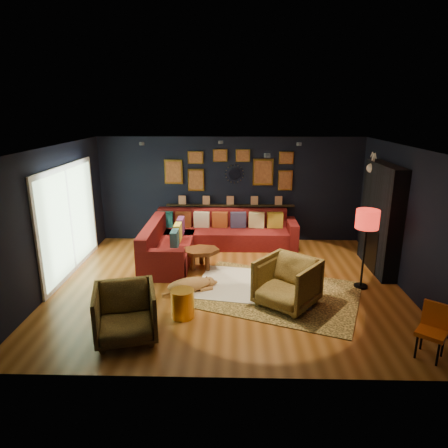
{
  "coord_description": "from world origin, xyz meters",
  "views": [
    {
      "loc": [
        0.09,
        -7.03,
        3.27
      ],
      "look_at": [
        -0.1,
        0.3,
        1.13
      ],
      "focal_mm": 32.0,
      "sensor_mm": 36.0,
      "label": 1
    }
  ],
  "objects_px": {
    "coffee_table": "(201,253)",
    "armchair_left": "(125,311)",
    "pouf": "(171,252)",
    "armchair_right": "(287,280)",
    "orange_chair": "(434,326)",
    "gold_stool": "(183,304)",
    "floor_lamp": "(367,223)",
    "dog": "(189,282)",
    "sectional": "(204,239)"
  },
  "relations": [
    {
      "from": "coffee_table",
      "to": "armchair_left",
      "type": "height_order",
      "value": "armchair_left"
    },
    {
      "from": "pouf",
      "to": "armchair_right",
      "type": "distance_m",
      "value": 3.08
    },
    {
      "from": "orange_chair",
      "to": "armchair_right",
      "type": "bearing_deg",
      "value": -179.42
    },
    {
      "from": "armchair_right",
      "to": "gold_stool",
      "type": "relative_size",
      "value": 1.96
    },
    {
      "from": "coffee_table",
      "to": "armchair_right",
      "type": "relative_size",
      "value": 0.97
    },
    {
      "from": "coffee_table",
      "to": "orange_chair",
      "type": "height_order",
      "value": "orange_chair"
    },
    {
      "from": "floor_lamp",
      "to": "dog",
      "type": "xyz_separation_m",
      "value": [
        -3.22,
        -0.28,
        -1.07
      ]
    },
    {
      "from": "sectional",
      "to": "gold_stool",
      "type": "xyz_separation_m",
      "value": [
        -0.11,
        -3.05,
        -0.09
      ]
    },
    {
      "from": "sectional",
      "to": "dog",
      "type": "relative_size",
      "value": 3.09
    },
    {
      "from": "pouf",
      "to": "dog",
      "type": "relative_size",
      "value": 0.48
    },
    {
      "from": "pouf",
      "to": "armchair_left",
      "type": "xyz_separation_m",
      "value": [
        -0.17,
        -3.11,
        0.24
      ]
    },
    {
      "from": "coffee_table",
      "to": "orange_chair",
      "type": "relative_size",
      "value": 1.19
    },
    {
      "from": "coffee_table",
      "to": "dog",
      "type": "distance_m",
      "value": 1.13
    },
    {
      "from": "armchair_right",
      "to": "orange_chair",
      "type": "height_order",
      "value": "armchair_right"
    },
    {
      "from": "sectional",
      "to": "gold_stool",
      "type": "bearing_deg",
      "value": -92.07
    },
    {
      "from": "pouf",
      "to": "armchair_right",
      "type": "xyz_separation_m",
      "value": [
        2.3,
        -2.04,
        0.26
      ]
    },
    {
      "from": "sectional",
      "to": "armchair_right",
      "type": "bearing_deg",
      "value": -58.31
    },
    {
      "from": "armchair_left",
      "to": "armchair_right",
      "type": "relative_size",
      "value": 0.96
    },
    {
      "from": "sectional",
      "to": "armchair_left",
      "type": "bearing_deg",
      "value": -103.08
    },
    {
      "from": "gold_stool",
      "to": "orange_chair",
      "type": "height_order",
      "value": "orange_chair"
    },
    {
      "from": "sectional",
      "to": "orange_chair",
      "type": "xyz_separation_m",
      "value": [
        3.4,
        -4.01,
        0.12
      ]
    },
    {
      "from": "sectional",
      "to": "pouf",
      "type": "bearing_deg",
      "value": -139.91
    },
    {
      "from": "sectional",
      "to": "floor_lamp",
      "type": "height_order",
      "value": "floor_lamp"
    },
    {
      "from": "sectional",
      "to": "floor_lamp",
      "type": "distance_m",
      "value": 3.75
    },
    {
      "from": "gold_stool",
      "to": "pouf",
      "type": "bearing_deg",
      "value": 103.09
    },
    {
      "from": "orange_chair",
      "to": "dog",
      "type": "xyz_separation_m",
      "value": [
        -3.51,
        1.87,
        -0.25
      ]
    },
    {
      "from": "pouf",
      "to": "dog",
      "type": "xyz_separation_m",
      "value": [
        0.58,
        -1.56,
        -0.01
      ]
    },
    {
      "from": "armchair_left",
      "to": "floor_lamp",
      "type": "height_order",
      "value": "floor_lamp"
    },
    {
      "from": "armchair_right",
      "to": "gold_stool",
      "type": "bearing_deg",
      "value": -128.07
    },
    {
      "from": "pouf",
      "to": "armchair_left",
      "type": "relative_size",
      "value": 0.59
    },
    {
      "from": "sectional",
      "to": "armchair_left",
      "type": "height_order",
      "value": "armchair_left"
    },
    {
      "from": "sectional",
      "to": "armchair_right",
      "type": "xyz_separation_m",
      "value": [
        1.61,
        -2.61,
        0.14
      ]
    },
    {
      "from": "armchair_left",
      "to": "floor_lamp",
      "type": "relative_size",
      "value": 0.59
    },
    {
      "from": "pouf",
      "to": "sectional",
      "type": "bearing_deg",
      "value": 40.09
    },
    {
      "from": "coffee_table",
      "to": "sectional",
      "type": "bearing_deg",
      "value": 90.8
    },
    {
      "from": "dog",
      "to": "armchair_left",
      "type": "bearing_deg",
      "value": -139.52
    },
    {
      "from": "coffee_table",
      "to": "orange_chair",
      "type": "bearing_deg",
      "value": -41.38
    },
    {
      "from": "armchair_left",
      "to": "armchair_right",
      "type": "distance_m",
      "value": 2.7
    },
    {
      "from": "pouf",
      "to": "orange_chair",
      "type": "relative_size",
      "value": 0.69
    },
    {
      "from": "armchair_right",
      "to": "orange_chair",
      "type": "bearing_deg",
      "value": -0.25
    },
    {
      "from": "coffee_table",
      "to": "armchair_left",
      "type": "relative_size",
      "value": 1.02
    },
    {
      "from": "coffee_table",
      "to": "pouf",
      "type": "height_order",
      "value": "coffee_table"
    },
    {
      "from": "orange_chair",
      "to": "armchair_left",
      "type": "bearing_deg",
      "value": -145.73
    },
    {
      "from": "armchair_right",
      "to": "sectional",
      "type": "bearing_deg",
      "value": 159.41
    },
    {
      "from": "armchair_right",
      "to": "dog",
      "type": "distance_m",
      "value": 1.81
    },
    {
      "from": "armchair_left",
      "to": "coffee_table",
      "type": "bearing_deg",
      "value": 56.78
    },
    {
      "from": "armchair_right",
      "to": "orange_chair",
      "type": "xyz_separation_m",
      "value": [
        1.79,
        -1.4,
        -0.02
      ]
    },
    {
      "from": "coffee_table",
      "to": "floor_lamp",
      "type": "height_order",
      "value": "floor_lamp"
    },
    {
      "from": "gold_stool",
      "to": "floor_lamp",
      "type": "bearing_deg",
      "value": 20.31
    },
    {
      "from": "armchair_left",
      "to": "orange_chair",
      "type": "relative_size",
      "value": 1.17
    }
  ]
}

